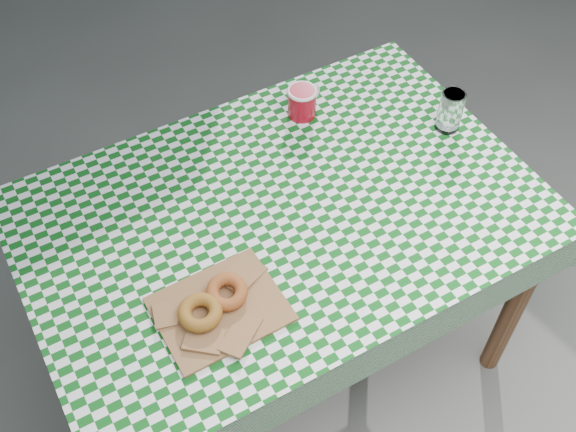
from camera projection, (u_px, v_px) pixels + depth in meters
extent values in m
plane|color=#4F4E4A|center=(257.00, 392.00, 2.26)|extent=(60.00, 60.00, 0.00)
cube|color=#55311D|center=(283.00, 292.00, 2.06)|extent=(1.38, 1.00, 0.75)
cube|color=#0C4F14|center=(282.00, 211.00, 1.77)|extent=(1.41, 1.03, 0.01)
cube|color=#996842|center=(220.00, 308.00, 1.57)|extent=(0.31, 0.25, 0.02)
torus|color=brown|center=(200.00, 312.00, 1.54)|extent=(0.11, 0.11, 0.03)
torus|color=#A44D22|center=(227.00, 292.00, 1.58)|extent=(0.13, 0.13, 0.03)
cylinder|color=white|center=(450.00, 111.00, 1.92)|extent=(0.08, 0.08, 0.12)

